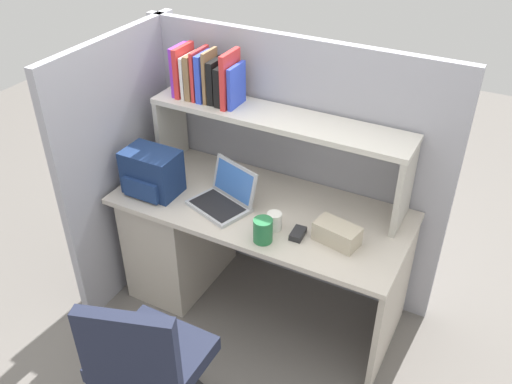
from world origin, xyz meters
TOP-DOWN VIEW (x-y plane):
  - ground_plane at (0.00, 0.00)m, footprint 8.00×8.00m
  - desk at (-0.39, 0.00)m, footprint 1.60×0.70m
  - cubicle_partition_rear at (0.00, 0.38)m, footprint 1.84×0.05m
  - cubicle_partition_left at (-0.85, -0.05)m, footprint 0.05×1.06m
  - overhead_hutch at (0.00, 0.20)m, footprint 1.44×0.28m
  - reference_books_on_shelf at (-0.43, 0.20)m, footprint 0.38×0.19m
  - laptop at (-0.18, -0.08)m, footprint 0.38×0.34m
  - backpack at (-0.59, -0.15)m, footprint 0.30×0.23m
  - computer_mouse at (0.29, -0.14)m, footprint 0.07×0.11m
  - paper_cup at (0.15, -0.14)m, footprint 0.08×0.08m
  - tissue_box at (0.47, -0.10)m, footprint 0.24×0.16m
  - snack_canister at (0.15, -0.26)m, footprint 0.10×0.10m
  - office_chair at (-0.04, -0.98)m, footprint 0.52×0.54m

SIDE VIEW (x-z plane):
  - ground_plane at x=0.00m, z-range 0.00..0.00m
  - office_chair at x=-0.04m, z-range -0.07..0.86m
  - desk at x=-0.39m, z-range 0.04..0.77m
  - computer_mouse at x=0.29m, z-range 0.73..0.76m
  - cubicle_partition_rear at x=0.00m, z-range 0.00..1.55m
  - cubicle_partition_left at x=-0.85m, z-range 0.00..1.55m
  - paper_cup at x=0.15m, z-range 0.73..0.82m
  - tissue_box at x=0.47m, z-range 0.73..0.83m
  - laptop at x=-0.18m, z-range 0.67..0.89m
  - snack_canister at x=0.15m, z-range 0.73..0.86m
  - backpack at x=-0.59m, z-range 0.73..0.98m
  - overhead_hutch at x=0.00m, z-range 0.86..1.31m
  - reference_books_on_shelf at x=-0.43m, z-range 1.16..1.46m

